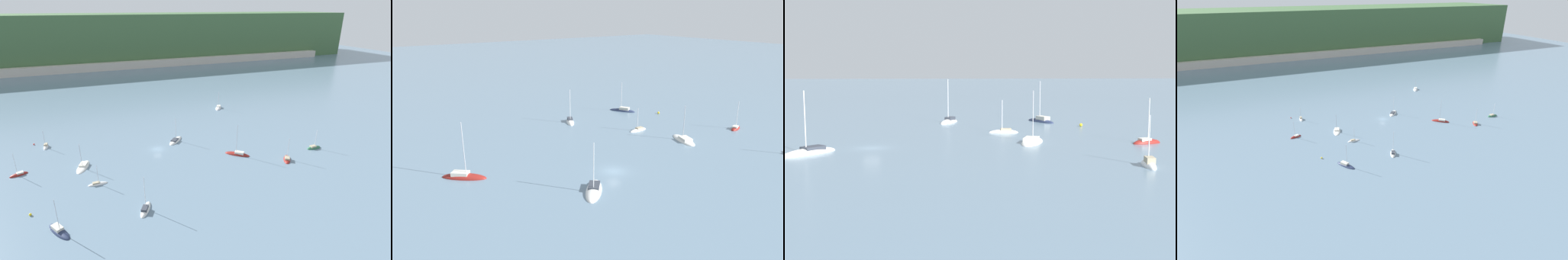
{
  "view_description": "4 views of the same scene",
  "coord_description": "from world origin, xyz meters",
  "views": [
    {
      "loc": [
        -22.05,
        -95.2,
        46.8
      ],
      "look_at": [
        16.69,
        5.97,
        2.63
      ],
      "focal_mm": 28.0,
      "sensor_mm": 36.0,
      "label": 1
    },
    {
      "loc": [
        43.32,
        51.71,
        29.77
      ],
      "look_at": [
        -6.63,
        -17.8,
        2.5
      ],
      "focal_mm": 35.0,
      "sensor_mm": 36.0,
      "label": 2
    },
    {
      "loc": [
        -12.57,
        81.59,
        13.26
      ],
      "look_at": [
        -16.71,
        -6.85,
        1.76
      ],
      "focal_mm": 50.0,
      "sensor_mm": 36.0,
      "label": 3
    },
    {
      "loc": [
        -60.8,
        -123.86,
        58.66
      ],
      "look_at": [
        -10.91,
        -12.26,
        1.43
      ],
      "focal_mm": 28.0,
      "sensor_mm": 36.0,
      "label": 4
    }
  ],
  "objects": [
    {
      "name": "sailboat_1",
      "position": [
        39.88,
        34.7,
        0.09
      ],
      "size": [
        6.14,
        7.6,
        9.05
      ],
      "rotation": [
        0.0,
        0.0,
        4.14
      ],
      "color": "silver",
      "rests_on": "ground_plane"
    },
    {
      "name": "sailboat_6",
      "position": [
        -31.05,
        -33.53,
        0.14
      ],
      "size": [
        5.99,
        8.11,
        9.45
      ],
      "rotation": [
        0.0,
        0.0,
        5.24
      ],
      "color": "#232D4C",
      "rests_on": "ground_plane"
    },
    {
      "name": "sailboat_3",
      "position": [
        37.8,
        -22.99,
        0.11
      ],
      "size": [
        5.36,
        6.4,
        8.23
      ],
      "rotation": [
        0.0,
        0.0,
        0.96
      ],
      "color": "maroon",
      "rests_on": "ground_plane"
    },
    {
      "name": "hillside_ridge",
      "position": [
        0.0,
        195.51,
        20.39
      ],
      "size": [
        469.42,
        77.24,
        40.78
      ],
      "color": "#42663D",
      "rests_on": "ground_plane"
    },
    {
      "name": "mooring_buoy_0",
      "position": [
        -41.01,
        19.61,
        0.26
      ],
      "size": [
        0.53,
        0.53,
        0.53
      ],
      "color": "red",
      "rests_on": "ground_plane"
    },
    {
      "name": "mooring_buoy_1",
      "position": [
        -37.68,
        -24.91,
        0.32
      ],
      "size": [
        0.64,
        0.64,
        0.64
      ],
      "color": "yellow",
      "rests_on": "ground_plane"
    },
    {
      "name": "sailboat_0",
      "position": [
        52.05,
        -19.12,
        0.08
      ],
      "size": [
        5.61,
        1.97,
        7.83
      ],
      "rotation": [
        0.0,
        0.0,
        6.27
      ],
      "color": "#2D6647",
      "rests_on": "ground_plane"
    },
    {
      "name": "sailboat_9",
      "position": [
        -43.03,
        -2.54,
        0.08
      ],
      "size": [
        5.36,
        3.26,
        7.99
      ],
      "rotation": [
        0.0,
        0.0,
        3.47
      ],
      "color": "maroon",
      "rests_on": "ground_plane"
    },
    {
      "name": "sailboat_5",
      "position": [
        -36.78,
        15.83,
        0.13
      ],
      "size": [
        1.91,
        5.08,
        7.2
      ],
      "rotation": [
        0.0,
        0.0,
        4.63
      ],
      "color": "white",
      "rests_on": "ground_plane"
    },
    {
      "name": "sailboat_8",
      "position": [
        -11.32,
        -32.67,
        0.12
      ],
      "size": [
        4.75,
        6.76,
        10.01
      ],
      "rotation": [
        0.0,
        0.0,
        1.1
      ],
      "color": "white",
      "rests_on": "ground_plane"
    },
    {
      "name": "shore_town_strip",
      "position": [
        0.0,
        153.4,
        2.91
      ],
      "size": [
        399.01,
        6.0,
        5.81
      ],
      "color": "beige",
      "rests_on": "ground_plane"
    },
    {
      "name": "sailboat_4",
      "position": [
        24.4,
        -13.87,
        0.11
      ],
      "size": [
        8.0,
        7.36,
        11.57
      ],
      "rotation": [
        0.0,
        0.0,
        2.43
      ],
      "color": "maroon",
      "rests_on": "ground_plane"
    },
    {
      "name": "sailboat_2",
      "position": [
        -24.94,
        -4.2,
        0.1
      ],
      "size": [
        5.78,
        9.28,
        8.93
      ],
      "rotation": [
        0.0,
        0.0,
        4.37
      ],
      "color": "white",
      "rests_on": "ground_plane"
    },
    {
      "name": "sailboat_10",
      "position": [
        -21.44,
        -16.27,
        0.08
      ],
      "size": [
        5.44,
        1.68,
        6.59
      ],
      "rotation": [
        0.0,
        0.0,
        0.03
      ],
      "color": "white",
      "rests_on": "ground_plane"
    },
    {
      "name": "ground_plane",
      "position": [
        0.0,
        0.0,
        0.0
      ],
      "size": [
        600.0,
        600.0,
        0.0
      ],
      "primitive_type": "plane",
      "color": "slate"
    },
    {
      "name": "sailboat_7",
      "position": [
        8.13,
        4.48,
        0.07
      ],
      "size": [
        7.82,
        8.26,
        9.79
      ],
      "rotation": [
        0.0,
        0.0,
        0.84
      ],
      "color": "white",
      "rests_on": "ground_plane"
    }
  ]
}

